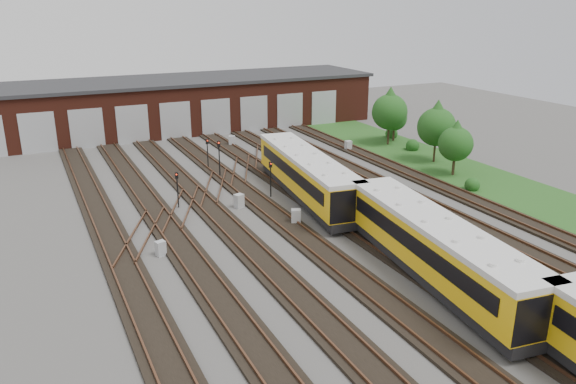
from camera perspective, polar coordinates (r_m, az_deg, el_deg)
name	(u,v)px	position (r m, az deg, el deg)	size (l,w,h in m)	color
ground	(335,238)	(38.95, 4.81, -4.72)	(120.00, 120.00, 0.00)	#474542
track_network	(329,234)	(39.29, 4.17, -4.32)	(30.40, 70.00, 0.33)	black
maintenance_shed	(178,103)	(74.02, -11.10, 8.84)	(51.00, 12.50, 6.35)	#4D1D13
grass_verge	(451,168)	(57.35, 16.26, 2.34)	(8.00, 55.00, 0.05)	#1D4517
metro_train	(435,248)	(33.40, 14.71, -5.49)	(5.03, 48.93, 3.45)	black
signal_mast_0	(177,185)	(44.78, -11.19, 0.71)	(0.28, 0.27, 2.91)	black
signal_mast_1	(219,154)	(52.07, -7.01, 3.86)	(0.32, 0.30, 3.46)	black
signal_mast_2	(207,150)	(54.73, -8.18, 4.25)	(0.28, 0.26, 3.05)	black
signal_mast_3	(271,174)	(46.43, -1.78, 1.79)	(0.25, 0.23, 3.04)	black
relay_cabinet_0	(161,248)	(37.01, -12.82, -5.61)	(0.59, 0.49, 0.99)	#ACAEB1
relay_cabinet_1	(239,201)	(44.45, -5.00, -0.92)	(0.68, 0.56, 1.13)	#ACAEB1
relay_cabinet_2	(296,217)	(41.05, 0.82, -2.54)	(0.68, 0.57, 1.14)	#ACAEB1
relay_cabinet_3	(232,141)	(64.10, -5.73, 5.19)	(0.69, 0.57, 1.15)	#ACAEB1
relay_cabinet_4	(348,146)	(62.06, 6.14, 4.70)	(0.66, 0.55, 1.09)	#ACAEB1
tree_0	(390,108)	(64.58, 10.31, 8.43)	(4.00, 4.00, 6.63)	#372818
tree_1	(395,115)	(66.72, 10.80, 7.69)	(2.89, 2.89, 4.79)	#372818
tree_2	(437,122)	(58.25, 14.89, 6.85)	(3.86, 3.86, 6.39)	#372818
tree_3	(456,140)	(54.29, 16.70, 5.10)	(3.20, 3.20, 5.30)	#372818
bush_0	(472,183)	(51.00, 18.22, 0.88)	(1.30, 1.30, 1.30)	#1D4714
bush_1	(413,144)	(63.25, 12.55, 4.80)	(1.47, 1.47, 1.47)	#1D4714
bush_2	(392,132)	(68.79, 10.49, 6.04)	(1.48, 1.48, 1.48)	#1D4714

